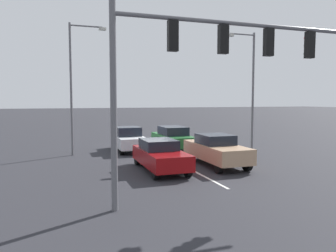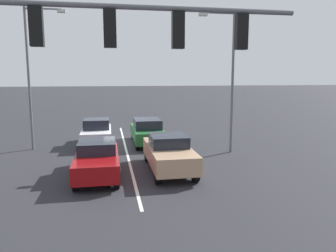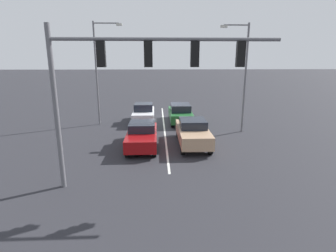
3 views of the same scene
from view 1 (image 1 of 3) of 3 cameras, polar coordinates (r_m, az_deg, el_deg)
name	(u,v)px [view 1 (image 1 of 3)]	position (r m, az deg, el deg)	size (l,w,h in m)	color
ground_plane	(151,149)	(22.92, -3.03, -3.97)	(240.00, 240.00, 0.00)	#28282D
lane_stripe_left_divider	(161,154)	(20.55, -1.14, -4.94)	(0.12, 17.00, 0.01)	silver
car_maroon_midlane_front	(160,155)	(15.83, -1.39, -5.06)	(1.76, 4.41, 1.48)	maroon
car_tan_leftlane_front	(216,150)	(17.23, 8.34, -4.08)	(1.79, 4.67, 1.60)	tan
car_silver_midlane_second	(128,139)	(21.95, -6.94, -2.29)	(1.73, 4.09, 1.61)	silver
car_darkgreen_leftlane_second	(173,138)	(22.64, 0.84, -2.04)	(1.80, 4.53, 1.57)	#1E5928
traffic_signal_gantry	(205,56)	(10.96, 6.46, 11.94)	(8.77, 0.37, 6.50)	slate
street_lamp_right_shoulder	(75,79)	(20.83, -15.86, 7.86)	(2.23, 0.24, 8.01)	slate
street_lamp_left_shoulder	(250,84)	(21.49, 14.08, 7.14)	(2.00, 0.24, 7.60)	slate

